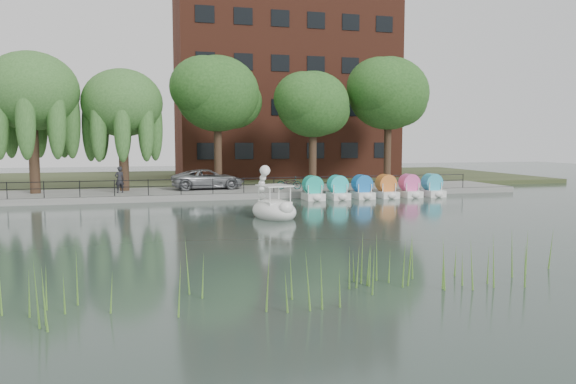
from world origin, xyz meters
name	(u,v)px	position (x,y,z in m)	size (l,w,h in m)	color
ground_plane	(301,232)	(0.00, 0.00, 0.00)	(120.00, 120.00, 0.00)	#3B4A45
promenade	(237,192)	(0.00, 16.00, 0.20)	(40.00, 6.00, 0.40)	gray
kerb	(244,196)	(0.00, 13.05, 0.20)	(40.00, 0.25, 0.40)	gray
land_strip	(211,179)	(0.00, 30.00, 0.18)	(60.00, 22.00, 0.36)	#47512D
railing	(244,182)	(0.00, 13.25, 1.15)	(32.00, 0.05, 1.00)	black
apartment_building	(284,81)	(7.00, 29.97, 9.36)	(20.00, 10.07, 18.00)	#4C1E16
willow_left	(31,92)	(-13.00, 16.50, 6.87)	(5.88, 5.88, 9.01)	#473323
willow_mid	(122,103)	(-7.50, 17.00, 6.25)	(5.32, 5.32, 8.15)	#473323
broadleaf_center	(217,94)	(-1.00, 18.00, 7.06)	(6.00, 6.00, 9.25)	#473323
broadleaf_right	(313,105)	(6.00, 17.50, 6.39)	(5.40, 5.40, 8.32)	#473323
broadleaf_far	(388,94)	(12.50, 18.50, 7.40)	(6.30, 6.30, 9.71)	#473323
minivan	(208,178)	(-1.89, 16.71, 1.19)	(5.71, 2.63, 1.59)	gray
bicycle	(289,182)	(3.51, 15.05, 0.90)	(1.72, 0.60, 1.00)	gray
pedestrian	(119,178)	(-7.76, 15.41, 1.39)	(0.71, 0.48, 1.98)	black
swan_boat	(273,206)	(-0.13, 4.44, 0.56)	(2.55, 3.38, 2.56)	white
pedal_boat_row	(374,189)	(8.47, 11.78, 0.61)	(9.65, 1.70, 1.40)	white
reed_bank	(473,263)	(2.00, -9.50, 0.60)	(24.00, 2.40, 1.20)	#669938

